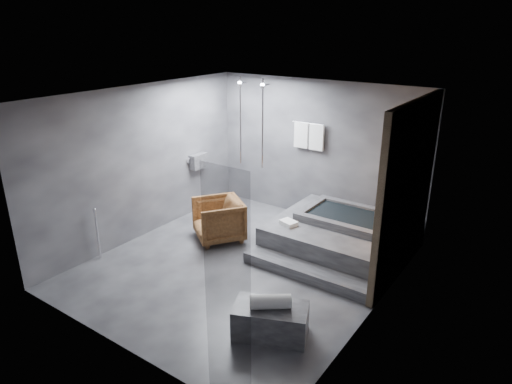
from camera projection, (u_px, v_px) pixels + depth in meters
The scene contains 7 objects.
room at pixel (272, 167), 6.97m from camera, with size 5.00×5.04×2.82m.
tub_deck at pixel (339, 236), 8.07m from camera, with size 2.20×2.00×0.50m, color #303033.
tub_step at pixel (306, 272), 7.22m from camera, with size 2.20×0.36×0.18m, color #303033.
concrete_bench at pixel (271, 321), 5.85m from camera, with size 0.94×0.52×0.42m, color #303032.
driftwood_chair at pixel (218, 220), 8.40m from camera, with size 0.83×0.85×0.77m, color #4A2912.
rolled_towel at pixel (271, 302), 5.71m from camera, with size 0.19×0.19×0.52m, color white.
deck_towel at pixel (289, 223), 7.91m from camera, with size 0.29×0.21×0.08m, color white.
Camera 1 is at (4.02, -5.36, 3.81)m, focal length 32.00 mm.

